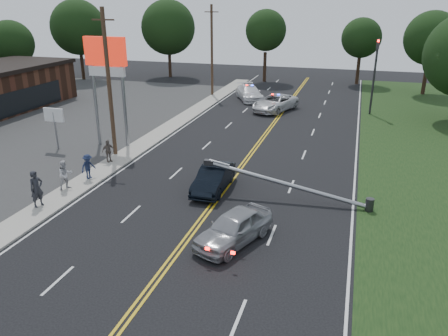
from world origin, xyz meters
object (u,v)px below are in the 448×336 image
(traffic_signal, at_px, (375,70))
(emergency_b, at_px, (249,93))
(fallen_streetlight, at_px, (295,186))
(emergency_a, at_px, (275,103))
(pylon_sign, at_px, (106,66))
(bystander_c, at_px, (88,166))
(bystander_a, at_px, (37,189))
(bystander_b, at_px, (65,175))
(utility_pole_mid, at_px, (109,84))
(crashed_sedan, at_px, (213,178))
(waiting_sedan, at_px, (234,228))
(bystander_d, at_px, (108,151))
(small_sign, at_px, (54,119))
(utility_pole_far, at_px, (212,51))

(traffic_signal, distance_m, emergency_b, 13.54)
(fallen_streetlight, distance_m, emergency_a, 21.28)
(pylon_sign, height_order, bystander_c, pylon_sign)
(bystander_a, xyz_separation_m, bystander_b, (0.03, 2.38, -0.12))
(emergency_b, distance_m, bystander_c, 25.75)
(utility_pole_mid, bearing_deg, crashed_sedan, -23.68)
(waiting_sedan, bearing_deg, bystander_d, 167.29)
(waiting_sedan, xyz_separation_m, bystander_a, (-10.87, 0.39, 0.37))
(waiting_sedan, bearing_deg, crashed_sedan, 138.85)
(fallen_streetlight, bearing_deg, small_sign, 167.60)
(small_sign, relative_size, bystander_c, 2.00)
(fallen_streetlight, height_order, utility_pole_mid, utility_pole_mid)
(fallen_streetlight, bearing_deg, bystander_d, 169.58)
(waiting_sedan, xyz_separation_m, emergency_b, (-6.64, 29.99, 0.05))
(utility_pole_mid, relative_size, bystander_a, 5.03)
(utility_pole_far, bearing_deg, small_sign, -102.31)
(traffic_signal, xyz_separation_m, crashed_sedan, (-8.88, -21.78, -3.48))
(fallen_streetlight, distance_m, bystander_a, 13.75)
(utility_pole_far, bearing_deg, bystander_b, -88.96)
(pylon_sign, relative_size, small_sign, 2.58)
(crashed_sedan, xyz_separation_m, waiting_sedan, (2.73, -5.35, 0.03))
(pylon_sign, bearing_deg, utility_pole_mid, -56.98)
(traffic_signal, relative_size, emergency_a, 1.22)
(utility_pole_mid, height_order, waiting_sedan, utility_pole_mid)
(emergency_a, relative_size, bystander_c, 3.72)
(waiting_sedan, height_order, bystander_c, bystander_c)
(fallen_streetlight, bearing_deg, utility_pole_mid, 163.36)
(crashed_sedan, bearing_deg, traffic_signal, 67.00)
(bystander_a, bearing_deg, emergency_b, 11.78)
(emergency_b, bearing_deg, bystander_d, -127.86)
(emergency_a, bearing_deg, traffic_signal, 28.06)
(utility_pole_far, height_order, bystander_c, utility_pole_far)
(fallen_streetlight, bearing_deg, bystander_b, -169.59)
(utility_pole_mid, relative_size, waiting_sedan, 2.28)
(pylon_sign, relative_size, traffic_signal, 1.13)
(fallen_streetlight, distance_m, bystander_d, 13.16)
(crashed_sedan, distance_m, bystander_d, 8.46)
(emergency_a, distance_m, bystander_a, 26.63)
(emergency_a, xyz_separation_m, bystander_b, (-7.88, -23.05, 0.19))
(bystander_b, bearing_deg, small_sign, 68.12)
(emergency_a, height_order, bystander_a, bystander_a)
(traffic_signal, bearing_deg, crashed_sedan, -112.18)
(fallen_streetlight, height_order, emergency_b, fallen_streetlight)
(waiting_sedan, distance_m, bystander_d, 13.25)
(bystander_c, bearing_deg, pylon_sign, 36.74)
(fallen_streetlight, xyz_separation_m, bystander_a, (-12.91, -4.75, 0.20))
(fallen_streetlight, relative_size, bystander_b, 5.37)
(traffic_signal, relative_size, utility_pole_far, 0.70)
(fallen_streetlight, distance_m, bystander_c, 12.56)
(pylon_sign, relative_size, waiting_sedan, 1.82)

